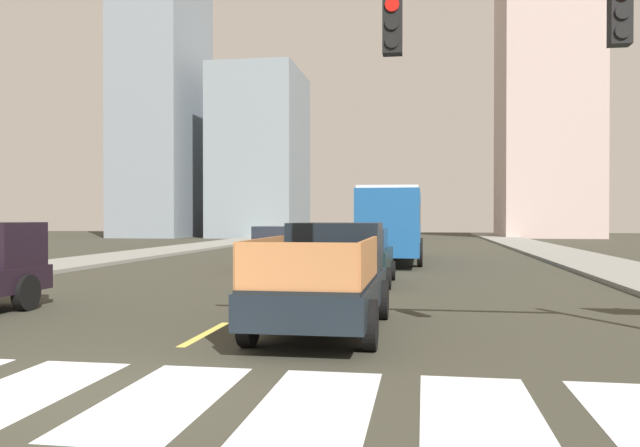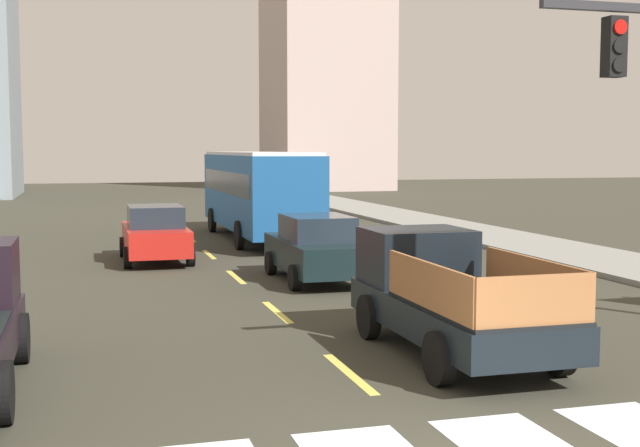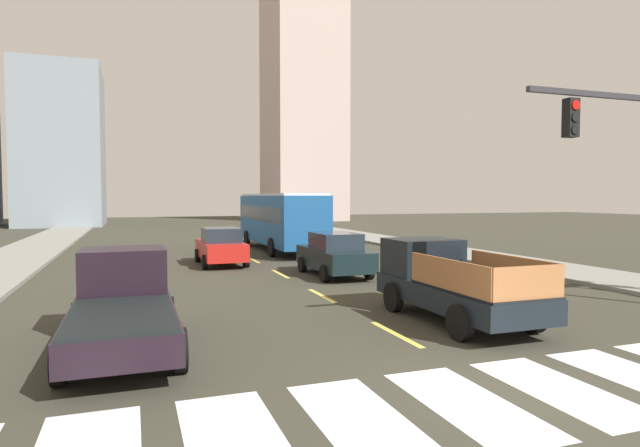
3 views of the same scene
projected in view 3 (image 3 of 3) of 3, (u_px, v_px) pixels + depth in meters
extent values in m
plane|color=#35342A|center=(515.00, 396.00, 8.30)|extent=(160.00, 160.00, 0.00)
cube|color=gray|center=(458.00, 253.00, 28.98)|extent=(3.64, 110.00, 0.15)
cube|color=silver|center=(235.00, 439.00, 6.82)|extent=(1.27, 3.13, 0.01)
cube|color=silver|center=(360.00, 420.00, 7.41)|extent=(1.27, 3.13, 0.01)
cube|color=silver|center=(467.00, 403.00, 8.01)|extent=(1.27, 3.13, 0.01)
cube|color=silver|center=(560.00, 389.00, 8.60)|extent=(1.27, 3.13, 0.01)
cube|color=silver|center=(640.00, 377.00, 9.19)|extent=(1.27, 3.13, 0.01)
cube|color=#D1C44E|center=(396.00, 334.00, 12.07)|extent=(0.16, 2.40, 0.01)
cube|color=#D1C44E|center=(322.00, 296.00, 16.77)|extent=(0.16, 2.40, 0.01)
cube|color=#D1C44E|center=(280.00, 274.00, 21.48)|extent=(0.16, 2.40, 0.01)
cube|color=#D1C44E|center=(254.00, 260.00, 26.18)|extent=(0.16, 2.40, 0.01)
cube|color=#D1C44E|center=(235.00, 250.00, 30.89)|extent=(0.16, 2.40, 0.01)
cube|color=#D1C44E|center=(222.00, 243.00, 35.59)|extent=(0.16, 2.40, 0.01)
cube|color=#D1C44E|center=(211.00, 238.00, 40.30)|extent=(0.16, 2.40, 0.01)
cube|color=#D1C44E|center=(203.00, 234.00, 45.00)|extent=(0.16, 2.40, 0.01)
cube|color=black|center=(457.00, 295.00, 13.27)|extent=(1.96, 5.20, 0.56)
cube|color=black|center=(422.00, 257.00, 14.83)|extent=(1.84, 1.60, 1.00)
cube|color=#19232D|center=(415.00, 249.00, 15.23)|extent=(1.72, 0.08, 0.56)
cube|color=black|center=(481.00, 289.00, 12.36)|extent=(1.84, 3.30, 0.06)
cylinder|color=black|center=(393.00, 297.00, 14.42)|extent=(0.22, 0.80, 0.80)
cylinder|color=black|center=(455.00, 293.00, 15.08)|extent=(0.22, 0.80, 0.80)
cylinder|color=black|center=(460.00, 323.00, 11.49)|extent=(0.22, 0.80, 0.80)
cylinder|color=black|center=(533.00, 316.00, 12.14)|extent=(0.22, 0.80, 0.80)
cube|color=#9D6439|center=(448.00, 274.00, 12.04)|extent=(0.06, 3.17, 0.70)
cube|color=#9D6439|center=(513.00, 271.00, 12.64)|extent=(0.06, 3.17, 0.70)
cube|color=#9D6439|center=(529.00, 283.00, 10.85)|extent=(1.80, 0.06, 0.70)
cube|color=black|center=(123.00, 320.00, 10.53)|extent=(1.96, 5.20, 0.56)
cube|color=black|center=(123.00, 270.00, 12.10)|extent=(1.84, 1.60, 1.00)
cube|color=#19232D|center=(124.00, 260.00, 12.50)|extent=(1.72, 0.08, 0.56)
cube|color=black|center=(122.00, 315.00, 9.63)|extent=(1.84, 3.30, 0.06)
cylinder|color=black|center=(77.00, 320.00, 11.69)|extent=(0.22, 0.80, 0.80)
cylinder|color=black|center=(169.00, 314.00, 12.34)|extent=(0.22, 0.80, 0.80)
cylinder|color=black|center=(59.00, 362.00, 8.75)|extent=(0.22, 0.80, 0.80)
cylinder|color=black|center=(180.00, 350.00, 9.41)|extent=(0.22, 0.80, 0.80)
cube|color=#1A508E|center=(280.00, 219.00, 30.68)|extent=(2.50, 10.80, 2.70)
cube|color=#19232D|center=(280.00, 213.00, 30.67)|extent=(2.52, 9.94, 0.80)
cube|color=silver|center=(280.00, 195.00, 30.61)|extent=(2.40, 10.37, 0.12)
cylinder|color=black|center=(247.00, 238.00, 33.48)|extent=(0.22, 1.00, 1.00)
cylinder|color=black|center=(285.00, 237.00, 34.32)|extent=(0.22, 1.00, 1.00)
cylinder|color=black|center=(272.00, 247.00, 27.54)|extent=(0.22, 1.00, 1.00)
cylinder|color=black|center=(317.00, 246.00, 28.37)|extent=(0.22, 1.00, 1.00)
cube|color=black|center=(334.00, 258.00, 21.00)|extent=(1.80, 4.40, 0.76)
cube|color=#1E2833|center=(336.00, 241.00, 20.82)|extent=(1.58, 2.11, 0.64)
cylinder|color=black|center=(302.00, 264.00, 22.00)|extent=(0.22, 0.64, 0.64)
cylinder|color=black|center=(342.00, 263.00, 22.60)|extent=(0.22, 0.64, 0.64)
cylinder|color=black|center=(325.00, 273.00, 19.43)|extent=(0.22, 0.64, 0.64)
cylinder|color=black|center=(369.00, 271.00, 20.03)|extent=(0.22, 0.64, 0.64)
cube|color=red|center=(221.00, 250.00, 24.40)|extent=(1.80, 4.40, 0.76)
cube|color=#1E2833|center=(221.00, 235.00, 24.23)|extent=(1.58, 2.11, 0.64)
cylinder|color=black|center=(198.00, 255.00, 25.40)|extent=(0.22, 0.64, 0.64)
cylinder|color=black|center=(235.00, 254.00, 26.01)|extent=(0.22, 0.64, 0.64)
cylinder|color=black|center=(205.00, 262.00, 22.84)|extent=(0.22, 0.64, 0.64)
cylinder|color=black|center=(246.00, 260.00, 23.44)|extent=(0.22, 0.64, 0.64)
cube|color=black|center=(571.00, 118.00, 11.46)|extent=(0.28, 0.24, 0.84)
cylinder|color=red|center=(576.00, 105.00, 11.33)|extent=(0.20, 0.04, 0.20)
cylinder|color=black|center=(575.00, 117.00, 11.34)|extent=(0.20, 0.04, 0.20)
cylinder|color=black|center=(575.00, 129.00, 11.35)|extent=(0.20, 0.04, 0.20)
cube|color=gray|center=(62.00, 148.00, 57.80)|extent=(8.42, 11.36, 17.08)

